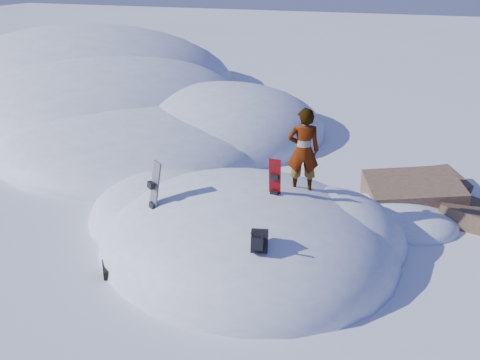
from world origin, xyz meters
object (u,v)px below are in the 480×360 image
(snowboard_red, at_px, (275,187))
(person, at_px, (303,151))
(backpack, at_px, (259,241))
(snowboard_dark, at_px, (153,197))

(snowboard_red, xyz_separation_m, person, (0.44, 0.68, 0.65))
(backpack, bearing_deg, snowboard_dark, 148.27)
(snowboard_dark, bearing_deg, snowboard_red, 56.11)
(snowboard_red, distance_m, snowboard_dark, 2.66)
(snowboard_red, distance_m, person, 1.04)
(snowboard_red, height_order, snowboard_dark, snowboard_red)
(snowboard_red, relative_size, backpack, 2.62)
(snowboard_dark, relative_size, person, 0.84)
(snowboard_red, bearing_deg, person, 58.75)
(backpack, bearing_deg, snowboard_red, 82.99)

